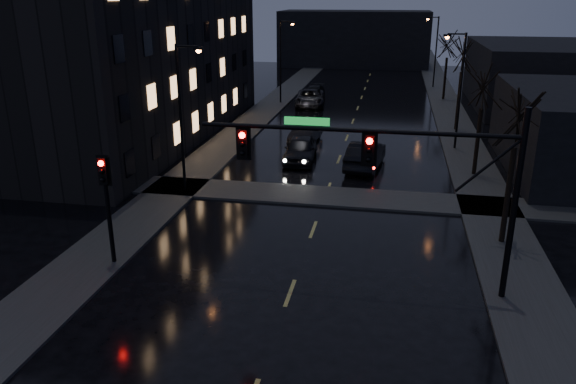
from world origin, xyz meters
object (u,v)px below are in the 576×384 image
at_px(oncoming_car_d, 314,92).
at_px(oncoming_car_c, 310,98).
at_px(oncoming_car_b, 306,133).
at_px(lead_car, 365,155).
at_px(oncoming_car_a, 300,149).

bearing_deg(oncoming_car_d, oncoming_car_c, -84.21).
relative_size(oncoming_car_b, lead_car, 0.90).
bearing_deg(oncoming_car_a, oncoming_car_c, 93.79).
distance_m(oncoming_car_a, oncoming_car_c, 19.23).
height_order(oncoming_car_b, lead_car, lead_car).
xyz_separation_m(oncoming_car_a, oncoming_car_b, (-0.42, 4.86, -0.06)).
distance_m(oncoming_car_b, oncoming_car_c, 14.35).
xyz_separation_m(oncoming_car_a, oncoming_car_d, (-2.44, 23.60, -0.18)).
height_order(oncoming_car_a, oncoming_car_c, oncoming_car_a).
relative_size(oncoming_car_c, oncoming_car_d, 1.31).
relative_size(oncoming_car_b, oncoming_car_d, 1.04).
bearing_deg(oncoming_car_b, lead_car, -44.98).
relative_size(oncoming_car_d, lead_car, 0.86).
height_order(oncoming_car_b, oncoming_car_d, oncoming_car_b).
xyz_separation_m(oncoming_car_c, lead_car, (6.47, -19.80, 0.04)).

